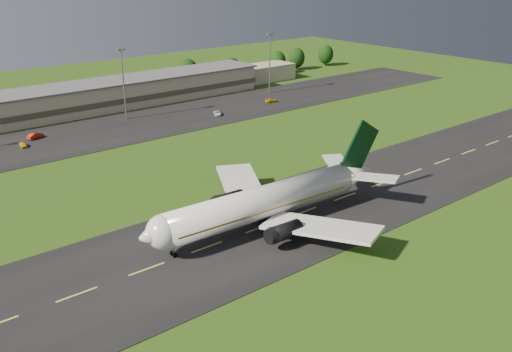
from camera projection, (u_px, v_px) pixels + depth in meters
ground at (305, 212)px, 105.46m from camera, size 360.00×360.00×0.00m
taxiway at (305, 212)px, 105.44m from camera, size 220.00×30.00×0.10m
apron at (124, 128)px, 157.44m from camera, size 260.00×30.00×0.10m
airliner at (266, 202)px, 98.19m from camera, size 51.30×42.13×15.57m
terminal at (105, 95)px, 177.29m from camera, size 145.00×16.00×8.40m
light_mast_centre at (123, 76)px, 161.64m from camera, size 2.40×1.20×20.35m
light_mast_east at (270, 56)px, 194.22m from camera, size 2.40×1.20×20.35m
tree_line at (169, 76)px, 201.29m from camera, size 194.45×9.89×9.94m
service_vehicle_a at (23, 145)px, 141.17m from camera, size 1.82×3.61×1.18m
service_vehicle_b at (35, 136)px, 147.85m from camera, size 4.78×3.24×1.49m
service_vehicle_c at (217, 113)px, 170.04m from camera, size 3.89×4.75×1.20m
service_vehicle_d at (271, 100)px, 185.23m from camera, size 4.26×2.20×1.18m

